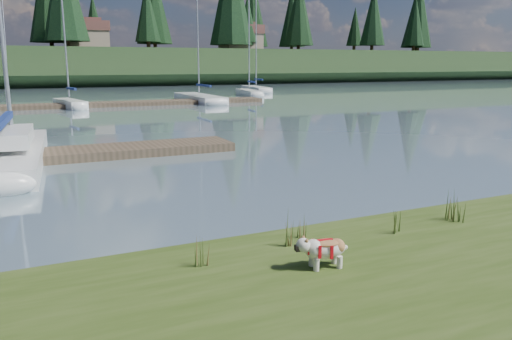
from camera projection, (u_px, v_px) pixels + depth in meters
name	position (u px, v px, depth m)	size (l,w,h in m)	color
ground	(71.00, 108.00, 36.42)	(200.00, 200.00, 0.00)	#7B94A1
ridge	(45.00, 68.00, 74.11)	(200.00, 20.00, 5.00)	#1E3218
bulldog	(324.00, 248.00, 7.07)	(0.79, 0.39, 0.46)	silver
sailboat_main	(13.00, 148.00, 16.71)	(2.46, 9.55, 13.53)	white
dock_far	(99.00, 105.00, 37.20)	(26.00, 2.20, 0.30)	#4C3D2C
sailboat_bg_2	(68.00, 103.00, 36.73)	(2.19, 5.86, 8.89)	white
sailboat_bg_3	(196.00, 97.00, 42.65)	(2.00, 9.65, 13.97)	white
sailboat_bg_4	(248.00, 92.00, 49.81)	(2.08, 6.51, 9.62)	white
sailboat_bg_5	(254.00, 88.00, 57.03)	(2.51, 7.98, 11.23)	white
weed_0	(291.00, 229.00, 7.92)	(0.17, 0.14, 0.64)	#475B23
weed_1	(304.00, 227.00, 8.31)	(0.17, 0.14, 0.44)	#475B23
weed_2	(449.00, 207.00, 9.26)	(0.17, 0.14, 0.58)	#475B23
weed_3	(201.00, 253.00, 7.12)	(0.17, 0.14, 0.47)	#475B23
weed_4	(397.00, 223.00, 8.53)	(0.17, 0.14, 0.42)	#475B23
weed_5	(458.00, 210.00, 9.10)	(0.17, 0.14, 0.54)	#475B23
mud_lip	(231.00, 255.00, 8.32)	(60.00, 0.50, 0.14)	#33281C
conifer_5	(147.00, 11.00, 75.79)	(3.96, 3.96, 10.35)	#382619
conifer_7	(299.00, 10.00, 87.38)	(5.28, 5.28, 13.20)	#382619
conifer_8	(373.00, 15.00, 89.26)	(4.62, 4.62, 11.77)	#382619
conifer_9	(418.00, 12.00, 96.93)	(5.94, 5.94, 14.62)	#382619
house_1	(86.00, 34.00, 73.76)	(6.30, 5.30, 4.65)	gray
house_2	(241.00, 37.00, 81.75)	(6.30, 5.30, 4.65)	gray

